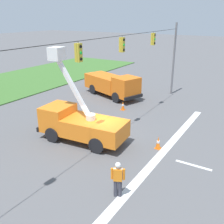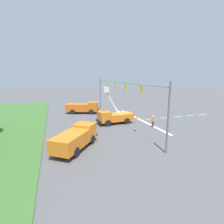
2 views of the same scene
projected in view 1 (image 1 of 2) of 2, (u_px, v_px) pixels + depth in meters
name	position (u px, v px, depth m)	size (l,w,h in m)	color
ground_plane	(104.00, 140.00, 17.50)	(200.00, 200.00, 0.00)	#565659
lane_markings	(184.00, 163.00, 14.82)	(17.60, 15.25, 0.01)	silver
signal_gantry	(103.00, 72.00, 15.90)	(26.20, 0.33, 7.20)	slate
utility_truck_bucket_lift	(79.00, 122.00, 17.10)	(2.80, 6.04, 6.01)	orange
utility_truck_support_far	(112.00, 84.00, 26.57)	(4.38, 7.06, 2.35)	orange
road_worker	(118.00, 177.00, 11.76)	(0.39, 0.60, 1.77)	#383842
traffic_cone_foreground_left	(123.00, 106.00, 22.95)	(0.36, 0.36, 0.80)	orange
traffic_cone_foreground_right	(158.00, 143.00, 16.28)	(0.36, 0.36, 0.81)	orange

